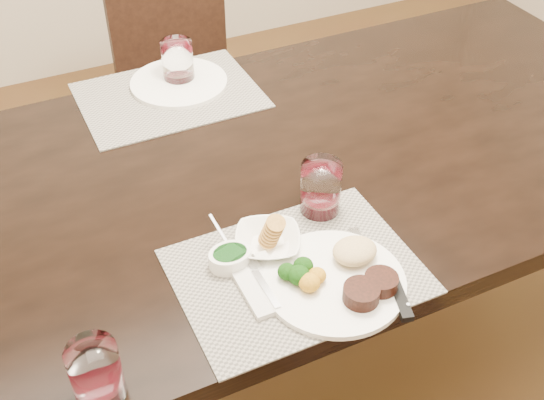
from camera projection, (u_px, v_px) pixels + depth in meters
name	position (u px, v px, depth m)	size (l,w,h in m)	color
ground_plane	(298.00, 350.00, 2.09)	(4.50, 4.50, 0.00)	#492B17
dining_table	(305.00, 180.00, 1.66)	(2.00, 1.00, 0.75)	black
chair_far	(181.00, 68.00, 2.41)	(0.42, 0.42, 0.90)	black
placemat_near	(296.00, 271.00, 1.31)	(0.46, 0.34, 0.00)	gray
placemat_far	(169.00, 95.00, 1.80)	(0.46, 0.34, 0.00)	gray
dinner_plate	(341.00, 277.00, 1.27)	(0.27, 0.27, 0.05)	white
napkin_fork	(262.00, 284.00, 1.27)	(0.08, 0.15, 0.01)	silver
steak_knife	(390.00, 286.00, 1.27)	(0.06, 0.26, 0.01)	silver
cracker_bowl	(268.00, 241.00, 1.35)	(0.17, 0.17, 0.06)	white
sauce_ramekin	(230.00, 257.00, 1.31)	(0.08, 0.13, 0.07)	white
wine_glass_near	(321.00, 190.00, 1.41)	(0.08, 0.08, 0.12)	white
far_plate	(179.00, 82.00, 1.83)	(0.26, 0.26, 0.01)	white
wine_glass_far	(178.00, 64.00, 1.82)	(0.08, 0.08, 0.12)	white
wine_glass_side	(97.00, 375.00, 1.07)	(0.08, 0.08, 0.11)	white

